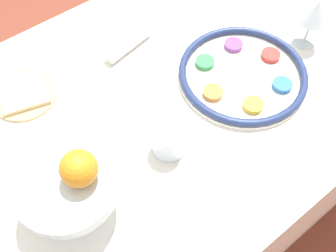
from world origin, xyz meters
TOP-DOWN VIEW (x-y plane):
  - ground_plane at (0.00, 0.00)m, footprint 8.00×8.00m
  - dining_table at (0.00, 0.00)m, footprint 1.50×0.89m
  - seder_plate at (-0.22, 0.08)m, footprint 0.35×0.35m
  - wine_glass at (-0.45, 0.10)m, footprint 0.08×0.08m
  - fruit_stand at (0.33, 0.13)m, footprint 0.21×0.21m
  - orange_fruit at (0.29, 0.14)m, footprint 0.07×0.07m
  - bread_plate at (0.28, -0.23)m, footprint 0.17×0.17m
  - napkin_roll at (-0.04, -0.20)m, footprint 0.16×0.06m
  - cup_near at (0.08, 0.13)m, footprint 0.08×0.08m

SIDE VIEW (x-z plane):
  - ground_plane at x=0.00m, z-range 0.00..0.00m
  - dining_table at x=0.00m, z-range 0.00..0.71m
  - bread_plate at x=0.28m, z-range 0.71..0.73m
  - seder_plate at x=-0.22m, z-range 0.71..0.74m
  - napkin_roll at x=-0.04m, z-range 0.71..0.75m
  - cup_near at x=0.08m, z-range 0.71..0.79m
  - fruit_stand at x=0.33m, z-range 0.74..0.86m
  - wine_glass at x=-0.45m, z-range 0.74..0.89m
  - orange_fruit at x=0.29m, z-range 0.83..0.90m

